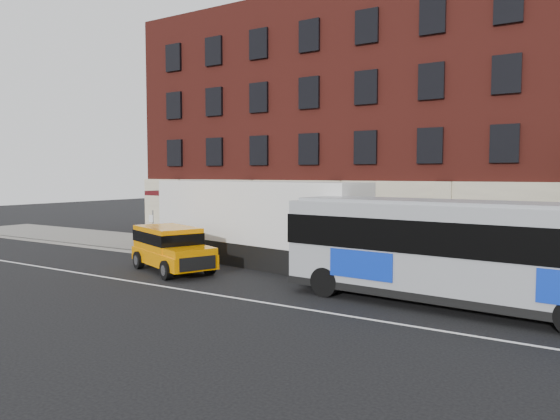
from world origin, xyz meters
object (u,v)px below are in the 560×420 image
Objects in this scene: sign_pole at (152,229)px; city_bus at (476,251)px; shipping_container at (254,223)px; yellow_suv at (170,246)px.

city_bus reaches higher than sign_pole.
city_bus is 1.06× the size of shipping_container.
shipping_container is (6.49, 0.65, 0.60)m from sign_pole.
shipping_container is (2.22, 3.62, 0.88)m from yellow_suv.
sign_pole is 0.19× the size of city_bus.
yellow_suv is at bearing -121.55° from shipping_container.
yellow_suv is 4.34m from shipping_container.
city_bus is at bearing -8.80° from sign_pole.
yellow_suv is at bearing -34.79° from sign_pole.
shipping_container is (-11.39, 3.42, 0.05)m from city_bus.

